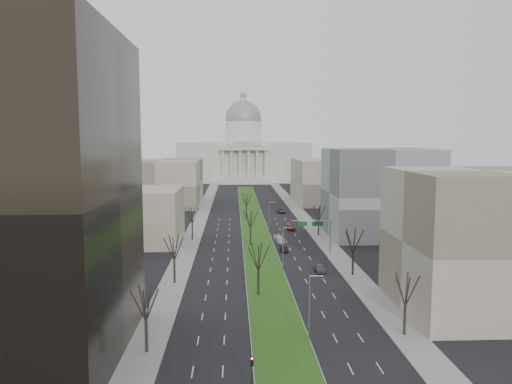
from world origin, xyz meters
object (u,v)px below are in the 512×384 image
object	(u,v)px
car_red	(291,228)
car_grey_far	(281,211)
car_grey_near	(320,268)
car_black	(284,249)
box_van	(279,239)

from	to	relation	value
car_red	car_grey_far	world-z (taller)	car_grey_far
car_grey_near	car_black	world-z (taller)	car_grey_near
car_black	box_van	distance (m)	10.72
car_grey_near	car_grey_far	distance (m)	79.95
car_red	box_van	bearing A→B (deg)	-111.11
car_red	box_van	world-z (taller)	box_van
car_black	car_red	world-z (taller)	car_black
car_grey_near	car_black	bearing A→B (deg)	107.35
car_red	car_grey_far	xyz separation A→B (m)	(0.41, 33.89, 0.09)
car_black	box_van	xyz separation A→B (m)	(-0.19, 10.71, 0.21)
box_van	car_grey_near	bearing A→B (deg)	-87.07
car_grey_near	box_van	distance (m)	29.60
car_black	box_van	bearing A→B (deg)	86.03
car_red	car_grey_near	bearing A→B (deg)	-93.77
car_red	car_grey_far	bearing A→B (deg)	84.72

